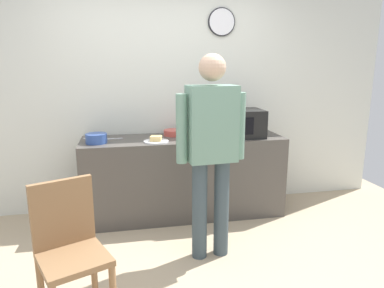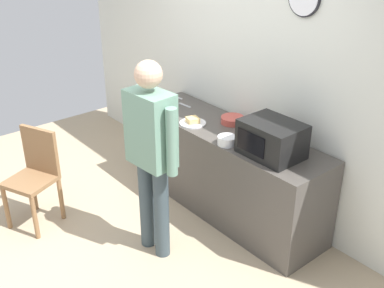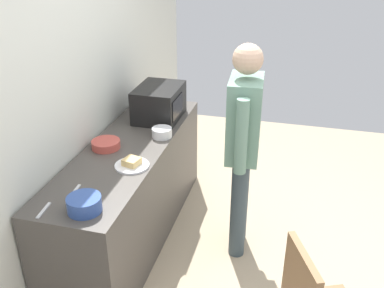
# 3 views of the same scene
# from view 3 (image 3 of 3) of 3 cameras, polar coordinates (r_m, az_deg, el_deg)

# --- Properties ---
(ground_plane) EXTENTS (6.00, 6.00, 0.00)m
(ground_plane) POSITION_cam_3_polar(r_m,az_deg,el_deg) (3.66, 10.06, -16.14)
(ground_plane) COLOR tan
(back_wall) EXTENTS (5.40, 0.13, 2.60)m
(back_wall) POSITION_cam_3_polar(r_m,az_deg,el_deg) (3.39, -16.06, 5.61)
(back_wall) COLOR silver
(back_wall) RESTS_ON ground_plane
(kitchen_counter) EXTENTS (2.18, 0.62, 0.88)m
(kitchen_counter) POSITION_cam_3_polar(r_m,az_deg,el_deg) (3.75, -8.03, -6.21)
(kitchen_counter) COLOR #4C4742
(kitchen_counter) RESTS_ON ground_plane
(microwave) EXTENTS (0.50, 0.39, 0.30)m
(microwave) POSITION_cam_3_polar(r_m,az_deg,el_deg) (3.97, -4.34, 5.46)
(microwave) COLOR black
(microwave) RESTS_ON kitchen_counter
(sandwich_plate) EXTENTS (0.26, 0.26, 0.07)m
(sandwich_plate) POSITION_cam_3_polar(r_m,az_deg,el_deg) (3.21, -7.92, -2.63)
(sandwich_plate) COLOR white
(sandwich_plate) RESTS_ON kitchen_counter
(salad_bowl) EXTENTS (0.23, 0.23, 0.06)m
(salad_bowl) POSITION_cam_3_polar(r_m,az_deg,el_deg) (3.51, -11.26, -0.04)
(salad_bowl) COLOR #C64C42
(salad_bowl) RESTS_ON kitchen_counter
(cereal_bowl) EXTENTS (0.17, 0.17, 0.08)m
(cereal_bowl) POSITION_cam_3_polar(r_m,az_deg,el_deg) (3.64, -3.98, 1.52)
(cereal_bowl) COLOR white
(cereal_bowl) RESTS_ON kitchen_counter
(mixing_bowl) EXTENTS (0.22, 0.22, 0.10)m
(mixing_bowl) POSITION_cam_3_polar(r_m,az_deg,el_deg) (2.77, -13.99, -7.68)
(mixing_bowl) COLOR #33519E
(mixing_bowl) RESTS_ON kitchen_counter
(fork_utensil) EXTENTS (0.17, 0.03, 0.01)m
(fork_utensil) POSITION_cam_3_polar(r_m,az_deg,el_deg) (3.00, -15.20, -6.05)
(fork_utensil) COLOR silver
(fork_utensil) RESTS_ON kitchen_counter
(spoon_utensil) EXTENTS (0.17, 0.04, 0.01)m
(spoon_utensil) POSITION_cam_3_polar(r_m,az_deg,el_deg) (2.87, -18.94, -8.26)
(spoon_utensil) COLOR silver
(spoon_utensil) RESTS_ON kitchen_counter
(person_standing) EXTENTS (0.59, 0.27, 1.75)m
(person_standing) POSITION_cam_3_polar(r_m,az_deg,el_deg) (3.31, 6.76, 0.76)
(person_standing) COLOR #38474F
(person_standing) RESTS_ON ground_plane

